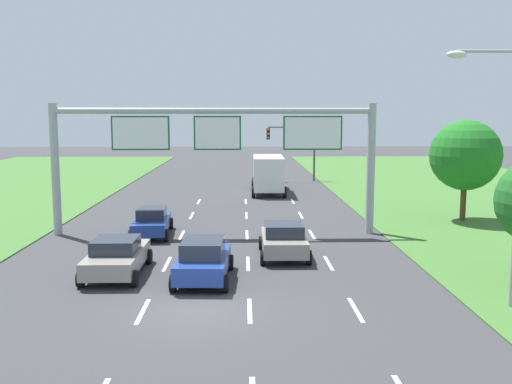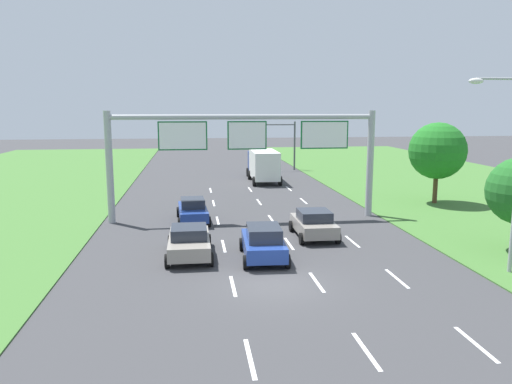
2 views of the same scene
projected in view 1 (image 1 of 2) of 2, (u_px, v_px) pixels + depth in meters
The scene contains 13 objects.
ground_plane at pixel (196, 311), 18.66m from camera, with size 200.00×200.00×0.00m, color #38383A.
lane_dashes_inner_left at pixel (157, 284), 21.59m from camera, with size 0.14×44.40×0.01m.
lane_dashes_inner_right at pixel (249, 284), 21.67m from camera, with size 0.14×44.40×0.01m.
lane_dashes_slip at pixel (340, 283), 21.75m from camera, with size 0.14×44.40×0.01m.
car_near_red at pixel (284, 240), 25.73m from camera, with size 2.21×4.00×1.55m.
car_lead_silver at pixel (152, 222), 30.36m from camera, with size 2.17×4.50×1.49m.
car_mid_lane at pixel (203, 260), 22.00m from camera, with size 2.27×4.18×1.65m.
car_far_ahead at pixel (117, 256), 22.79m from camera, with size 2.22×4.46×1.53m.
box_truck at pixel (268, 172), 47.24m from camera, with size 2.77×7.97×3.07m.
sign_gantry at pixel (217, 143), 30.16m from camera, with size 17.24×0.44×7.00m.
traffic_light_mast at pixel (295, 141), 55.33m from camera, with size 4.76×0.49×5.60m.
street_lamp at pixel (508, 156), 18.28m from camera, with size 2.61×0.32×8.50m.
roadside_tree_mid at pixel (465, 155), 33.99m from camera, with size 4.21×4.21×6.12m.
Camera 1 is at (1.54, -18.01, 6.35)m, focal length 40.00 mm.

